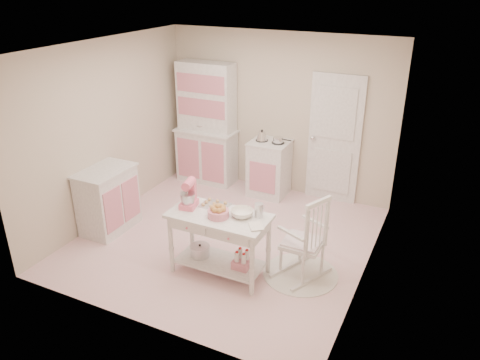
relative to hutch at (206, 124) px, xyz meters
name	(u,v)px	position (x,y,z in m)	size (l,w,h in m)	color
room_shell	(224,125)	(1.22, -1.66, 0.61)	(3.84, 3.84, 2.62)	pink
door	(334,140)	(2.17, 0.21, -0.02)	(0.82, 0.05, 2.04)	white
hutch	(206,124)	(0.00, 0.00, 0.00)	(1.06, 0.50, 2.08)	white
stove	(269,168)	(1.20, -0.05, -0.58)	(0.62, 0.57, 0.92)	white
base_cabinet	(108,200)	(-0.41, -2.12, -0.58)	(0.54, 0.84, 0.92)	white
lace_rug	(300,274)	(2.44, -2.00, -1.03)	(0.92, 0.92, 0.01)	white
rocking_chair	(303,236)	(2.44, -2.00, -0.49)	(0.48, 0.72, 1.10)	white
work_table	(220,244)	(1.52, -2.38, -0.64)	(1.20, 0.60, 0.80)	white
stand_mixer	(189,194)	(1.10, -2.36, -0.07)	(0.20, 0.28, 0.34)	#F36683
cookie_tray	(215,205)	(1.37, -2.20, -0.23)	(0.34, 0.24, 0.02)	silver
bread_basket	(218,214)	(1.54, -2.43, -0.19)	(0.25, 0.25, 0.09)	#D3798C
mixing_bowl	(242,213)	(1.78, -2.30, -0.20)	(0.27, 0.27, 0.08)	white
metal_pitcher	(259,210)	(1.96, -2.22, -0.16)	(0.10, 0.10, 0.17)	silver
recipe_book	(249,227)	(1.97, -2.50, -0.23)	(0.15, 0.20, 0.02)	white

